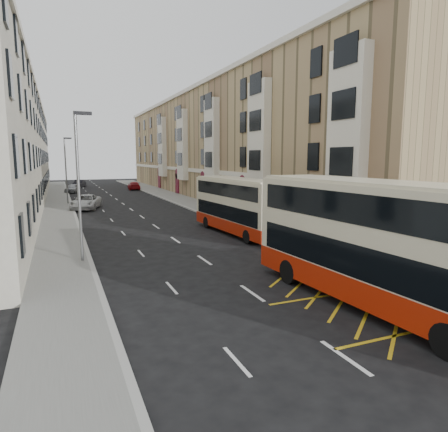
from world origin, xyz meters
name	(u,v)px	position (x,y,z in m)	size (l,w,h in m)	color
ground	(306,330)	(0.00, 0.00, 0.00)	(200.00, 200.00, 0.00)	black
pavement_right	(211,210)	(8.00, 30.00, 0.07)	(4.00, 120.00, 0.15)	slate
pavement_left	(59,218)	(-7.50, 30.00, 0.07)	(3.00, 120.00, 0.15)	slate
kerb_right	(194,210)	(6.00, 30.00, 0.07)	(0.25, 120.00, 0.15)	#9A9A95
kerb_left	(76,217)	(-6.00, 30.00, 0.07)	(0.25, 120.00, 0.15)	#9A9A95
road_markings	(117,200)	(0.00, 45.00, 0.01)	(10.00, 110.00, 0.01)	silver
terrace_right	(217,145)	(14.88, 45.38, 7.52)	(10.75, 79.00, 15.25)	tan
terrace_left	(3,151)	(-13.43, 45.50, 6.52)	(9.18, 79.00, 13.25)	beige
guard_railing	(344,252)	(6.25, 5.75, 0.86)	(0.06, 6.56, 1.01)	red
street_lamp_near	(79,179)	(-6.35, 12.00, 4.64)	(0.93, 0.18, 8.00)	slate
street_lamp_far	(66,167)	(-6.35, 42.00, 4.64)	(0.93, 0.18, 8.00)	slate
double_decker_front	(378,244)	(3.66, 0.74, 2.49)	(3.55, 12.39, 4.88)	beige
double_decker_rear	(238,206)	(5.00, 16.35, 2.14)	(3.09, 10.68, 4.21)	beige
pedestrian_near	(441,276)	(6.80, 0.45, 0.97)	(0.60, 0.39, 1.65)	black
pedestrian_far	(418,271)	(6.49, 1.28, 0.96)	(0.95, 0.39, 1.62)	black
white_van	(86,202)	(-4.63, 36.27, 0.81)	(2.67, 5.80, 1.61)	silver
car_silver	(73,188)	(-5.20, 59.09, 0.74)	(1.75, 4.35, 1.48)	#989A9F
car_dark	(79,184)	(-3.51, 71.64, 0.73)	(1.54, 4.42, 1.45)	black
car_red	(134,186)	(5.20, 61.56, 0.71)	(1.98, 4.86, 1.41)	maroon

